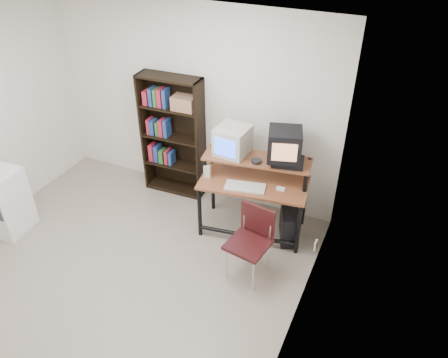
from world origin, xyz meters
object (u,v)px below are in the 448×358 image
at_px(pc_tower, 289,224).
at_px(bookshelf, 173,134).
at_px(crt_monitor, 232,141).
at_px(mini_fridge, 3,202).
at_px(computer_desk, 254,183).
at_px(school_chair, 252,236).
at_px(crt_tv, 285,144).

bearing_deg(pc_tower, bookshelf, 147.63).
bearing_deg(crt_monitor, mini_fridge, -146.77).
bearing_deg(mini_fridge, pc_tower, 15.73).
bearing_deg(computer_desk, school_chair, -79.15).
relative_size(crt_tv, mini_fridge, 0.56).
xyz_separation_m(crt_monitor, mini_fridge, (-2.49, -1.38, -0.73)).
bearing_deg(school_chair, bookshelf, 154.23).
bearing_deg(bookshelf, mini_fridge, -134.73).
xyz_separation_m(computer_desk, crt_tv, (0.29, 0.14, 0.53)).
distance_m(crt_monitor, pc_tower, 1.24).
bearing_deg(computer_desk, crt_monitor, 154.85).
distance_m(crt_monitor, bookshelf, 1.06).
bearing_deg(mini_fridge, computer_desk, 18.70).
distance_m(crt_monitor, crt_tv, 0.63).
distance_m(crt_tv, bookshelf, 1.67).
relative_size(crt_tv, bookshelf, 0.27).
bearing_deg(bookshelf, school_chair, -37.33).
bearing_deg(pc_tower, computer_desk, 160.83).
distance_m(pc_tower, school_chair, 0.82).
xyz_separation_m(computer_desk, pc_tower, (0.47, 0.01, -0.49)).
relative_size(computer_desk, pc_tower, 3.03).
height_order(computer_desk, school_chair, computer_desk).
height_order(computer_desk, crt_monitor, crt_monitor).
distance_m(computer_desk, crt_tv, 0.62).
distance_m(crt_tv, school_chair, 1.10).
bearing_deg(crt_monitor, computer_desk, -12.08).
bearing_deg(crt_monitor, school_chair, -49.75).
bearing_deg(mini_fridge, school_chair, 4.81).
xyz_separation_m(crt_tv, pc_tower, (0.18, -0.12, -1.02)).
xyz_separation_m(crt_tv, bookshelf, (-1.61, 0.25, -0.35)).
distance_m(computer_desk, school_chair, 0.77).
bearing_deg(pc_tower, school_chair, -127.65).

